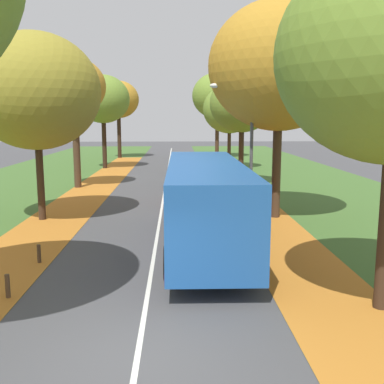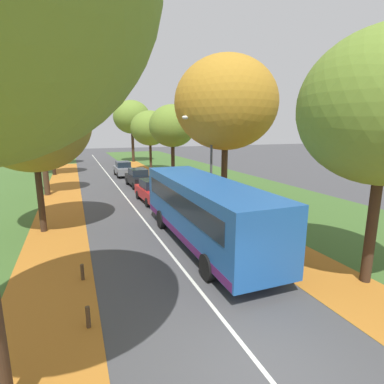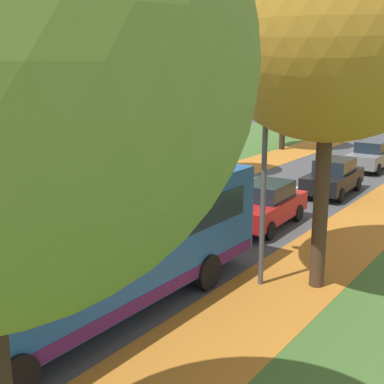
{
  "view_description": "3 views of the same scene",
  "coord_description": "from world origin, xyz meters",
  "views": [
    {
      "loc": [
        0.77,
        -8.05,
        4.5
      ],
      "look_at": [
        1.38,
        9.58,
        1.59
      ],
      "focal_mm": 42.0,
      "sensor_mm": 36.0,
      "label": 1
    },
    {
      "loc": [
        -3.55,
        -4.76,
        5.25
      ],
      "look_at": [
        2.33,
        10.09,
        1.85
      ],
      "focal_mm": 28.0,
      "sensor_mm": 36.0,
      "label": 2
    },
    {
      "loc": [
        10.23,
        -0.97,
        5.87
      ],
      "look_at": [
        0.76,
        12.61,
        1.86
      ],
      "focal_mm": 50.0,
      "sensor_mm": 36.0,
      "label": 3
    }
  ],
  "objects": [
    {
      "name": "bollard_third",
      "position": [
        -3.52,
        2.88,
        0.31
      ],
      "size": [
        0.12,
        0.12,
        0.62
      ],
      "primitive_type": "cylinder",
      "color": "#4C3823",
      "rests_on": "ground"
    },
    {
      "name": "ground_plane",
      "position": [
        0.0,
        0.0,
        0.0
      ],
      "size": [
        160.0,
        160.0,
        0.0
      ],
      "primitive_type": "plane",
      "color": "#424244"
    },
    {
      "name": "grass_verge_left",
      "position": [
        -9.2,
        20.0,
        0.0
      ],
      "size": [
        12.0,
        90.0,
        0.01
      ],
      "primitive_type": "cube",
      "color": "#3D6028",
      "rests_on": "ground"
    },
    {
      "name": "bus",
      "position": [
        1.75,
        7.27,
        1.7
      ],
      "size": [
        2.73,
        10.42,
        2.98
      ],
      "color": "#1E5199",
      "rests_on": "ground"
    },
    {
      "name": "streetlamp_right",
      "position": [
        3.67,
        11.23,
        3.74
      ],
      "size": [
        1.89,
        0.28,
        6.0
      ],
      "color": "#47474C",
      "rests_on": "ground"
    },
    {
      "name": "car_grey_third_in_line",
      "position": [
        1.55,
        29.08,
        0.81
      ],
      "size": [
        1.8,
        4.21,
        1.62
      ],
      "color": "slate",
      "rests_on": "ground"
    },
    {
      "name": "tree_right_distant",
      "position": [
        5.44,
        43.74,
        6.99
      ],
      "size": [
        5.74,
        5.74,
        9.6
      ],
      "color": "#382619",
      "rests_on": "ground"
    },
    {
      "name": "tree_right_far",
      "position": [
        5.51,
        32.34,
        5.28
      ],
      "size": [
        4.75,
        4.75,
        7.42
      ],
      "color": "#382619",
      "rests_on": "ground"
    },
    {
      "name": "bollard_fourth",
      "position": [
        -3.57,
        5.68,
        0.29
      ],
      "size": [
        0.12,
        0.12,
        0.59
      ],
      "primitive_type": "cylinder",
      "color": "#4C3823",
      "rests_on": "ground"
    },
    {
      "name": "tree_left_far",
      "position": [
        -5.76,
        32.89,
        6.15
      ],
      "size": [
        4.74,
        4.74,
        8.32
      ],
      "color": "black",
      "rests_on": "ground"
    },
    {
      "name": "tree_left_near",
      "position": [
        -5.27,
        11.86,
        5.62
      ],
      "size": [
        5.56,
        5.56,
        8.13
      ],
      "color": "#382619",
      "rests_on": "ground"
    },
    {
      "name": "tree_left_distant",
      "position": [
        -5.77,
        43.81,
        6.55
      ],
      "size": [
        4.64,
        4.64,
        8.68
      ],
      "color": "black",
      "rests_on": "ground"
    },
    {
      "name": "tree_right_near",
      "position": [
        5.29,
        12.0,
        6.73
      ],
      "size": [
        6.25,
        6.25,
        9.56
      ],
      "color": "#422D1E",
      "rests_on": "ground"
    },
    {
      "name": "tree_left_mid",
      "position": [
        -5.73,
        21.37,
        6.43
      ],
      "size": [
        4.03,
        4.03,
        8.31
      ],
      "color": "#422D1E",
      "rests_on": "ground"
    },
    {
      "name": "leaf_litter_left",
      "position": [
        -4.6,
        14.0,
        0.01
      ],
      "size": [
        2.8,
        60.0,
        0.0
      ],
      "primitive_type": "cube",
      "color": "#B26B23",
      "rests_on": "grass_verge_left"
    },
    {
      "name": "car_black_following",
      "position": [
        1.87,
        22.31,
        0.81
      ],
      "size": [
        1.92,
        4.27,
        1.62
      ],
      "color": "black",
      "rests_on": "ground"
    },
    {
      "name": "road_centre_line",
      "position": [
        0.0,
        20.0,
        0.0
      ],
      "size": [
        0.12,
        80.0,
        0.01
      ],
      "primitive_type": "cube",
      "color": "silver",
      "rests_on": "ground"
    },
    {
      "name": "leaf_litter_right",
      "position": [
        4.6,
        14.0,
        0.01
      ],
      "size": [
        2.8,
        60.0,
        0.0
      ],
      "primitive_type": "cube",
      "color": "#B26B23",
      "rests_on": "grass_verge_right"
    },
    {
      "name": "tree_right_mid",
      "position": [
        5.11,
        22.01,
        5.46
      ],
      "size": [
        4.28,
        4.28,
        7.41
      ],
      "color": "#382619",
      "rests_on": "ground"
    },
    {
      "name": "car_red_lead",
      "position": [
        1.62,
        16.08,
        0.81
      ],
      "size": [
        1.92,
        4.27,
        1.62
      ],
      "color": "#B21919",
      "rests_on": "ground"
    },
    {
      "name": "grass_verge_right",
      "position": [
        9.2,
        20.0,
        0.0
      ],
      "size": [
        12.0,
        90.0,
        0.01
      ],
      "primitive_type": "cube",
      "color": "#3D6028",
      "rests_on": "ground"
    }
  ]
}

